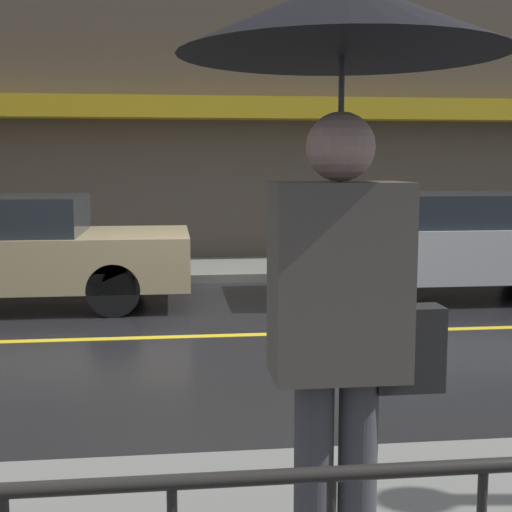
{
  "coord_description": "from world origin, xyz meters",
  "views": [
    {
      "loc": [
        -0.35,
        -6.93,
        1.71
      ],
      "look_at": [
        0.13,
        -2.88,
        1.18
      ],
      "focal_mm": 50.0,
      "sensor_mm": 36.0,
      "label": 1
    }
  ],
  "objects": [
    {
      "name": "sidewalk_far",
      "position": [
        0.0,
        4.13,
        0.06
      ],
      "size": [
        28.0,
        1.95,
        0.12
      ],
      "color": "slate",
      "rests_on": "ground_plane"
    },
    {
      "name": "building_storefront",
      "position": [
        0.0,
        5.23,
        3.24
      ],
      "size": [
        28.0,
        0.85,
        6.56
      ],
      "color": "#4C4238",
      "rests_on": "ground_plane"
    },
    {
      "name": "lane_marking",
      "position": [
        0.0,
        0.0,
        0.0
      ],
      "size": [
        25.2,
        0.12,
        0.01
      ],
      "color": "gold",
      "rests_on": "ground_plane"
    },
    {
      "name": "pedestrian",
      "position": [
        0.22,
        -4.56,
        1.85
      ],
      "size": [
        1.1,
        1.1,
        2.19
      ],
      "color": "#333338",
      "rests_on": "sidewalk_near"
    },
    {
      "name": "car_silver",
      "position": [
        3.33,
        1.87,
        0.7
      ],
      "size": [
        4.2,
        1.83,
        1.33
      ],
      "color": "#B2B5BA",
      "rests_on": "ground_plane"
    },
    {
      "name": "ground_plane",
      "position": [
        0.0,
        0.0,
        0.0
      ],
      "size": [
        80.0,
        80.0,
        0.0
      ],
      "primitive_type": "plane",
      "color": "black"
    }
  ]
}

